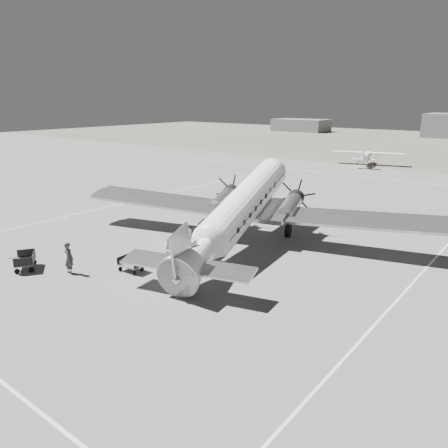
{
  "coord_description": "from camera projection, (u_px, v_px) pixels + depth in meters",
  "views": [
    {
      "loc": [
        17.98,
        -20.14,
        10.59
      ],
      "look_at": [
        -0.07,
        2.85,
        2.2
      ],
      "focal_mm": 35.0,
      "sensor_mm": 36.0,
      "label": 1
    }
  ],
  "objects": [
    {
      "name": "ground",
      "position": [
        198.0,
        265.0,
        28.82
      ],
      "size": [
        260.0,
        260.0,
        0.0
      ],
      "primitive_type": "plane",
      "color": "slate",
      "rests_on": "ground"
    },
    {
      "name": "taxi_line_right",
      "position": [
        379.0,
        320.0,
        21.7
      ],
      "size": [
        0.15,
        80.0,
        0.01
      ],
      "primitive_type": "cube",
      "color": "silver",
      "rests_on": "ground"
    },
    {
      "name": "taxi_line_left",
      "position": [
        134.0,
        201.0,
        47.06
      ],
      "size": [
        0.15,
        60.0,
        0.01
      ],
      "primitive_type": "cube",
      "color": "silver",
      "rests_on": "ground"
    },
    {
      "name": "taxi_line_horizon",
      "position": [
        394.0,
        180.0,
        59.06
      ],
      "size": [
        90.0,
        0.15,
        0.01
      ],
      "primitive_type": "cube",
      "color": "silver",
      "rests_on": "ground"
    },
    {
      "name": "shed_secondary",
      "position": [
        301.0,
        125.0,
        147.85
      ],
      "size": [
        18.0,
        10.0,
        4.0
      ],
      "primitive_type": "cube",
      "color": "#5F5F5F",
      "rests_on": "ground"
    },
    {
      "name": "dc3_airliner",
      "position": [
        241.0,
        210.0,
        31.76
      ],
      "size": [
        33.44,
        27.22,
        5.55
      ],
      "primitive_type": null,
      "rotation": [
        0.0,
        0.0,
        0.27
      ],
      "color": "silver",
      "rests_on": "ground"
    },
    {
      "name": "light_plane_left",
      "position": [
        366.0,
        158.0,
        72.21
      ],
      "size": [
        13.65,
        12.1,
        2.41
      ],
      "primitive_type": null,
      "rotation": [
        0.0,
        0.0,
        0.26
      ],
      "color": "white",
      "rests_on": "ground"
    },
    {
      "name": "baggage_cart_near",
      "position": [
        131.0,
        265.0,
        27.75
      ],
      "size": [
        1.69,
        1.26,
        0.91
      ],
      "primitive_type": null,
      "rotation": [
        0.0,
        0.0,
        0.08
      ],
      "color": "#5F5F5F",
      "rests_on": "ground"
    },
    {
      "name": "baggage_cart_far",
      "position": [
        25.0,
        261.0,
        28.08
      ],
      "size": [
        2.33,
        2.19,
        1.08
      ],
      "primitive_type": null,
      "rotation": [
        0.0,
        0.0,
        -0.61
      ],
      "color": "#5F5F5F",
      "rests_on": "ground"
    },
    {
      "name": "ground_crew",
      "position": [
        69.0,
        258.0,
        27.24
      ],
      "size": [
        0.76,
        0.5,
        2.06
      ],
      "primitive_type": "imported",
      "rotation": [
        0.0,
        0.0,
        3.15
      ],
      "color": "#2B2B2B",
      "rests_on": "ground"
    },
    {
      "name": "ramp_agent",
      "position": [
        170.0,
        250.0,
        29.22
      ],
      "size": [
        1.02,
        1.08,
        1.76
      ],
      "primitive_type": "imported",
      "rotation": [
        0.0,
        0.0,
        1.02
      ],
      "color": "silver",
      "rests_on": "ground"
    },
    {
      "name": "passenger",
      "position": [
        188.0,
        242.0,
        30.49
      ],
      "size": [
        0.8,
        1.05,
        1.93
      ],
      "primitive_type": "imported",
      "rotation": [
        0.0,
        0.0,
        1.36
      ],
      "color": "silver",
      "rests_on": "ground"
    }
  ]
}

